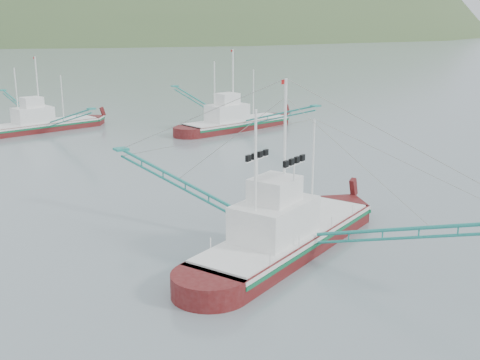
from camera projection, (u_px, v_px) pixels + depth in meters
ground at (294, 252)px, 36.54m from camera, size 1200.00×1200.00×0.00m
main_boat at (287, 215)px, 36.19m from camera, size 15.82×26.75×11.30m
bg_boat_right at (235, 117)px, 76.72m from camera, size 15.28×26.83×10.91m
bg_boat_far at (42, 118)px, 76.05m from camera, size 14.06×24.55×10.01m
headland_right at (202, 36)px, 510.99m from camera, size 684.00×432.00×306.00m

